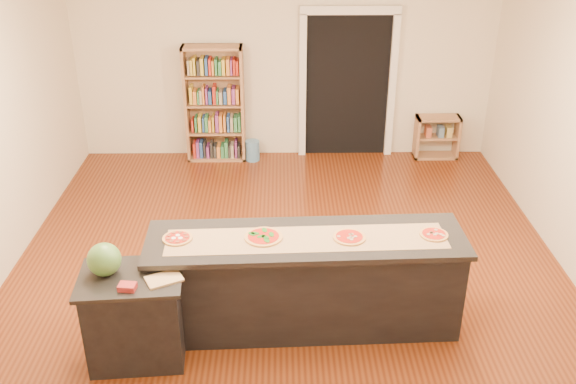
{
  "coord_description": "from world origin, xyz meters",
  "views": [
    {
      "loc": [
        -0.07,
        -5.51,
        3.91
      ],
      "look_at": [
        0.0,
        0.2,
        1.0
      ],
      "focal_mm": 40.0,
      "sensor_mm": 36.0,
      "label": 1
    }
  ],
  "objects_px": {
    "kitchen_island": "(306,281)",
    "side_counter": "(136,317)",
    "low_shelf": "(437,137)",
    "watermelon": "(104,259)",
    "waste_bin": "(252,150)",
    "bookshelf": "(215,104)"
  },
  "relations": [
    {
      "from": "kitchen_island",
      "to": "side_counter",
      "type": "height_order",
      "value": "kitchen_island"
    },
    {
      "from": "low_shelf",
      "to": "watermelon",
      "type": "height_order",
      "value": "watermelon"
    },
    {
      "from": "side_counter",
      "to": "low_shelf",
      "type": "relative_size",
      "value": 1.35
    },
    {
      "from": "kitchen_island",
      "to": "low_shelf",
      "type": "bearing_deg",
      "value": 59.59
    },
    {
      "from": "low_shelf",
      "to": "waste_bin",
      "type": "height_order",
      "value": "low_shelf"
    },
    {
      "from": "side_counter",
      "to": "waste_bin",
      "type": "bearing_deg",
      "value": 74.38
    },
    {
      "from": "bookshelf",
      "to": "waste_bin",
      "type": "height_order",
      "value": "bookshelf"
    },
    {
      "from": "waste_bin",
      "to": "kitchen_island",
      "type": "bearing_deg",
      "value": -80.45
    },
    {
      "from": "watermelon",
      "to": "kitchen_island",
      "type": "bearing_deg",
      "value": 13.73
    },
    {
      "from": "side_counter",
      "to": "low_shelf",
      "type": "distance_m",
      "value": 5.65
    },
    {
      "from": "low_shelf",
      "to": "watermelon",
      "type": "distance_m",
      "value": 5.79
    },
    {
      "from": "side_counter",
      "to": "bookshelf",
      "type": "distance_m",
      "value": 4.38
    },
    {
      "from": "bookshelf",
      "to": "side_counter",
      "type": "bearing_deg",
      "value": -94.13
    },
    {
      "from": "kitchen_island",
      "to": "watermelon",
      "type": "relative_size",
      "value": 10.18
    },
    {
      "from": "bookshelf",
      "to": "low_shelf",
      "type": "bearing_deg",
      "value": 0.23
    },
    {
      "from": "kitchen_island",
      "to": "low_shelf",
      "type": "height_order",
      "value": "kitchen_island"
    },
    {
      "from": "bookshelf",
      "to": "low_shelf",
      "type": "xyz_separation_m",
      "value": [
        3.27,
        0.01,
        -0.53
      ]
    },
    {
      "from": "kitchen_island",
      "to": "waste_bin",
      "type": "distance_m",
      "value": 3.9
    },
    {
      "from": "kitchen_island",
      "to": "waste_bin",
      "type": "bearing_deg",
      "value": 97.3
    },
    {
      "from": "waste_bin",
      "to": "watermelon",
      "type": "bearing_deg",
      "value": -103.9
    },
    {
      "from": "low_shelf",
      "to": "waste_bin",
      "type": "relative_size",
      "value": 2.11
    },
    {
      "from": "bookshelf",
      "to": "watermelon",
      "type": "distance_m",
      "value": 4.35
    }
  ]
}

